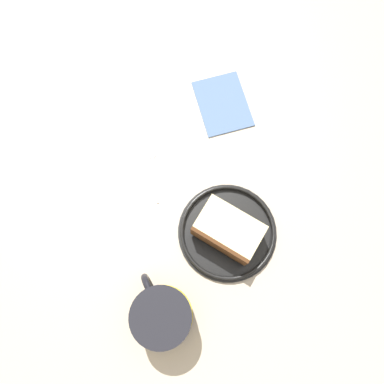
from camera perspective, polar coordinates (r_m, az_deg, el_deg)
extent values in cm
cube|color=tan|center=(70.09, 2.34, -3.48)|extent=(134.76, 134.76, 3.37)
cylinder|color=black|center=(67.56, 5.26, -5.93)|extent=(17.24, 17.24, 0.99)
torus|color=black|center=(66.77, 5.32, -5.82)|extent=(16.48, 16.48, 0.62)
cube|color=#472814|center=(66.78, 5.32, -5.82)|extent=(12.16, 10.12, 0.60)
cube|color=beige|center=(64.12, 5.53, -5.44)|extent=(12.16, 10.12, 4.83)
cube|color=#472814|center=(63.56, 4.01, -8.04)|extent=(9.75, 5.05, 4.83)
cylinder|color=black|center=(62.66, -4.38, -17.82)|extent=(9.19, 9.19, 9.11)
cylinder|color=yellow|center=(63.20, -4.34, -17.80)|extent=(9.38, 9.38, 3.93)
cylinder|color=black|center=(59.07, -4.65, -18.00)|extent=(8.09, 8.09, 0.40)
torus|color=black|center=(62.76, -6.25, -14.03)|extent=(3.67, 4.90, 5.11)
ellipsoid|color=silver|center=(71.68, -6.02, 6.08)|extent=(2.66, 3.39, 0.80)
cylinder|color=silver|center=(69.93, -5.48, 1.71)|extent=(2.49, 8.29, 0.50)
cube|color=slate|center=(75.64, 4.57, 12.96)|extent=(12.90, 14.47, 0.60)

